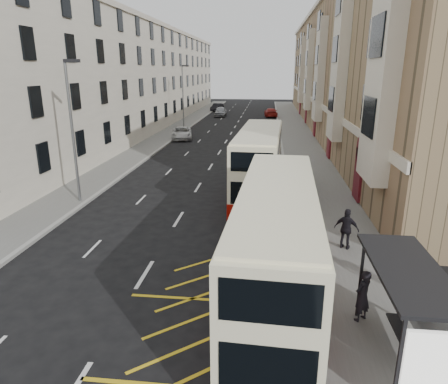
# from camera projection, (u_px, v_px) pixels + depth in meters

# --- Properties ---
(ground) EXTENTS (200.00, 200.00, 0.00)m
(ground) POSITION_uv_depth(u_px,v_px,m) (104.00, 341.00, 11.67)
(ground) COLOR black
(ground) RESTS_ON ground
(pavement_right) EXTENTS (4.00, 120.00, 0.15)m
(pavement_right) POSITION_uv_depth(u_px,v_px,m) (302.00, 149.00, 39.30)
(pavement_right) COLOR #64635F
(pavement_right) RESTS_ON ground
(pavement_left) EXTENTS (3.00, 120.00, 0.15)m
(pavement_left) POSITION_uv_depth(u_px,v_px,m) (149.00, 146.00, 40.93)
(pavement_left) COLOR #64635F
(pavement_left) RESTS_ON ground
(kerb_right) EXTENTS (0.25, 120.00, 0.15)m
(kerb_right) POSITION_uv_depth(u_px,v_px,m) (282.00, 149.00, 39.51)
(kerb_right) COLOR #979892
(kerb_right) RESTS_ON ground
(kerb_left) EXTENTS (0.25, 120.00, 0.15)m
(kerb_left) POSITION_uv_depth(u_px,v_px,m) (164.00, 146.00, 40.78)
(kerb_left) COLOR #979892
(kerb_left) RESTS_ON ground
(road_markings) EXTENTS (10.00, 110.00, 0.01)m
(road_markings) POSITION_uv_depth(u_px,v_px,m) (234.00, 128.00, 54.42)
(road_markings) COLOR silver
(road_markings) RESTS_ON ground
(terrace_right) EXTENTS (10.75, 79.00, 15.25)m
(terrace_right) POSITION_uv_depth(u_px,v_px,m) (351.00, 70.00, 51.00)
(terrace_right) COLOR #8E7653
(terrace_right) RESTS_ON ground
(terrace_left) EXTENTS (9.18, 79.00, 13.25)m
(terrace_left) POSITION_uv_depth(u_px,v_px,m) (137.00, 78.00, 54.39)
(terrace_left) COLOR silver
(terrace_left) RESTS_ON ground
(bus_shelter) EXTENTS (1.65, 4.25, 2.70)m
(bus_shelter) POSITION_uv_depth(u_px,v_px,m) (416.00, 302.00, 9.79)
(bus_shelter) COLOR black
(bus_shelter) RESTS_ON pavement_right
(guard_railing) EXTENTS (0.06, 6.56, 1.01)m
(guard_railing) POSITION_uv_depth(u_px,v_px,m) (306.00, 243.00, 16.22)
(guard_railing) COLOR red
(guard_railing) RESTS_ON pavement_right
(street_lamp_near) EXTENTS (0.93, 0.18, 8.00)m
(street_lamp_near) POSITION_uv_depth(u_px,v_px,m) (73.00, 125.00, 22.37)
(street_lamp_near) COLOR slate
(street_lamp_near) RESTS_ON pavement_left
(street_lamp_far) EXTENTS (0.93, 0.18, 8.00)m
(street_lamp_far) POSITION_uv_depth(u_px,v_px,m) (183.00, 94.00, 50.87)
(street_lamp_far) COLOR slate
(street_lamp_far) RESTS_ON pavement_left
(double_decker_front) EXTENTS (2.84, 10.45, 4.13)m
(double_decker_front) POSITION_uv_depth(u_px,v_px,m) (276.00, 248.00, 12.86)
(double_decker_front) COLOR #FDF5C9
(double_decker_front) RESTS_ON ground
(double_decker_rear) EXTENTS (2.91, 10.60, 4.19)m
(double_decker_rear) POSITION_uv_depth(u_px,v_px,m) (259.00, 163.00, 24.29)
(double_decker_rear) COLOR #FDF5C9
(double_decker_rear) RESTS_ON ground
(pedestrian_near) EXTENTS (0.73, 0.71, 1.68)m
(pedestrian_near) POSITION_uv_depth(u_px,v_px,m) (363.00, 296.00, 12.17)
(pedestrian_near) COLOR black
(pedestrian_near) RESTS_ON pavement_right
(pedestrian_mid) EXTENTS (0.93, 0.74, 1.86)m
(pedestrian_mid) POSITION_uv_depth(u_px,v_px,m) (414.00, 271.00, 13.47)
(pedestrian_mid) COLOR black
(pedestrian_mid) RESTS_ON pavement_right
(pedestrian_far) EXTENTS (1.14, 0.84, 1.80)m
(pedestrian_far) POSITION_uv_depth(u_px,v_px,m) (347.00, 229.00, 17.12)
(pedestrian_far) COLOR black
(pedestrian_far) RESTS_ON pavement_right
(white_van) EXTENTS (3.14, 5.19, 1.35)m
(white_van) POSITION_uv_depth(u_px,v_px,m) (182.00, 133.00, 45.36)
(white_van) COLOR silver
(white_van) RESTS_ON ground
(car_silver) EXTENTS (2.02, 4.76, 1.61)m
(car_silver) POSITION_uv_depth(u_px,v_px,m) (220.00, 112.00, 67.39)
(car_silver) COLOR #929499
(car_silver) RESTS_ON ground
(car_dark) EXTENTS (2.28, 4.54, 1.43)m
(car_dark) POSITION_uv_depth(u_px,v_px,m) (217.00, 107.00, 76.03)
(car_dark) COLOR black
(car_dark) RESTS_ON ground
(car_red) EXTENTS (2.32, 5.04, 1.43)m
(car_red) POSITION_uv_depth(u_px,v_px,m) (271.00, 112.00, 66.91)
(car_red) COLOR #A21B15
(car_red) RESTS_ON ground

